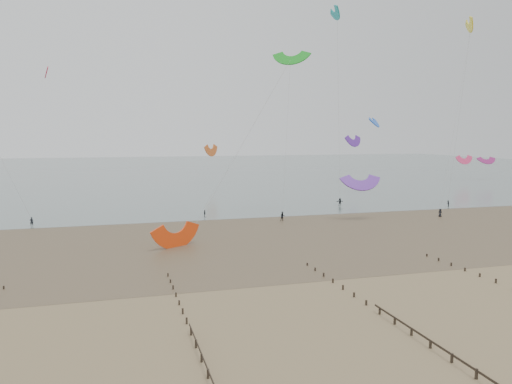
% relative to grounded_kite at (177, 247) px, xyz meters
% --- Properties ---
extents(ground, '(500.00, 500.00, 0.00)m').
position_rel_grounded_kite_xyz_m(ground, '(11.03, -27.72, 0.00)').
color(ground, brown).
rests_on(ground, ground).
extents(sea_and_shore, '(500.00, 665.00, 0.03)m').
position_rel_grounded_kite_xyz_m(sea_and_shore, '(6.95, 6.68, 0.01)').
color(sea_and_shore, '#475654').
rests_on(sea_and_shore, ground).
extents(groynes, '(72.16, 50.16, 1.00)m').
position_rel_grounded_kite_xyz_m(groynes, '(15.03, -46.77, 0.47)').
color(groynes, black).
rests_on(groynes, ground).
extents(kitesurfers, '(91.89, 26.21, 1.86)m').
position_rel_grounded_kite_xyz_m(kitesurfers, '(30.69, 22.35, 0.85)').
color(kitesurfers, black).
rests_on(kitesurfers, ground).
extents(grounded_kite, '(9.35, 8.76, 4.09)m').
position_rel_grounded_kite_xyz_m(grounded_kite, '(0.00, 0.00, 0.00)').
color(grounded_kite, '#EF3E0F').
rests_on(grounded_kite, ground).
extents(kites_airborne, '(242.46, 104.76, 44.58)m').
position_rel_grounded_kite_xyz_m(kites_airborne, '(1.18, 62.22, 20.89)').
color(kites_airborne, '#189C1F').
rests_on(kites_airborne, ground).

